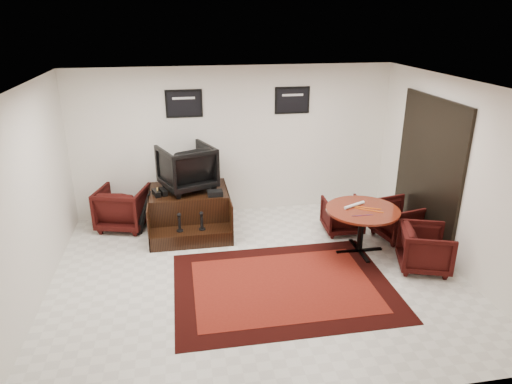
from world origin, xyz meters
TOP-DOWN VIEW (x-y plane):
  - ground at (0.00, 0.00)m, footprint 6.00×6.00m
  - room_shell at (0.41, 0.12)m, footprint 6.02×5.02m
  - area_rug at (0.32, -0.35)m, footprint 3.10×2.32m
  - shine_podium at (-0.92, 1.80)m, footprint 1.39×1.43m
  - shine_chair at (-0.92, 1.95)m, footprint 1.10×1.06m
  - shoes_pair at (-1.41, 1.72)m, footprint 0.28×0.31m
  - polish_kit at (-0.47, 1.53)m, footprint 0.26×0.18m
  - umbrella_black at (-1.73, 1.70)m, footprint 0.29×0.11m
  - umbrella_hooked at (-1.70, 1.73)m, footprint 0.31×0.12m
  - armchair_side at (-2.10, 2.07)m, footprint 1.00×0.97m
  - meeting_table at (1.78, 0.44)m, footprint 1.17×1.17m
  - table_chair_back at (1.76, 1.22)m, footprint 0.68×0.64m
  - table_chair_window at (2.63, 0.82)m, footprint 0.80×0.83m
  - table_chair_corner at (2.54, -0.23)m, footprint 0.87×0.90m
  - paper_roll at (1.69, 0.56)m, footprint 0.40×0.22m
  - table_clutter at (1.82, 0.37)m, footprint 0.56×0.39m

SIDE VIEW (x-z plane):
  - ground at x=0.00m, z-range 0.00..0.00m
  - area_rug at x=0.32m, z-range 0.00..0.01m
  - shine_podium at x=-0.92m, z-range -0.03..0.69m
  - table_chair_back at x=1.76m, z-range 0.00..0.67m
  - table_chair_window at x=2.63m, z-range 0.00..0.73m
  - table_chair_corner at x=2.54m, z-range 0.00..0.74m
  - umbrella_black at x=-1.73m, z-range 0.00..0.78m
  - umbrella_hooked at x=-1.70m, z-range 0.00..0.83m
  - armchair_side at x=-2.10m, z-range 0.00..0.85m
  - meeting_table at x=1.78m, z-range 0.29..1.05m
  - polish_kit at x=-0.47m, z-range 0.72..0.81m
  - shoes_pair at x=-1.41m, z-range 0.72..0.81m
  - table_clutter at x=1.82m, z-range 0.76..0.77m
  - paper_roll at x=1.69m, z-range 0.76..0.81m
  - shine_chair at x=-0.92m, z-range 0.72..1.60m
  - room_shell at x=0.41m, z-range 0.38..3.19m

